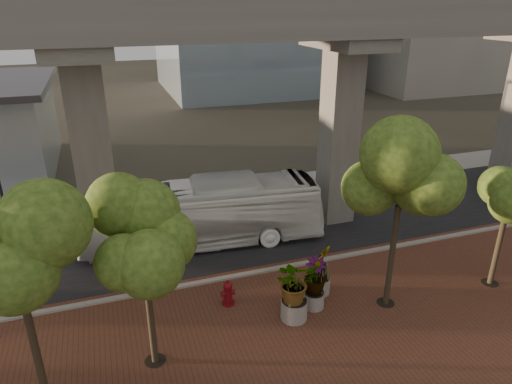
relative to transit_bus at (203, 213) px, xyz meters
name	(u,v)px	position (x,y,z in m)	size (l,w,h in m)	color
ground	(240,253)	(1.36, -1.54, -1.60)	(160.00, 160.00, 0.00)	#312E24
brick_plaza	(312,371)	(1.36, -9.54, -1.57)	(70.00, 13.00, 0.06)	brown
asphalt_road	(229,234)	(1.36, 0.46, -1.58)	(90.00, 8.00, 0.04)	black
curb_strip	(253,273)	(1.36, -3.54, -1.52)	(70.00, 0.25, 0.16)	#9F9C94
far_sidewalk	(205,194)	(1.36, 5.96, -1.57)	(90.00, 3.00, 0.06)	#9F9C94
transit_viaduct	(225,92)	(1.36, 0.46, 5.68)	(72.00, 5.60, 12.40)	gray
transit_bus	(203,213)	(0.00, 0.00, 0.00)	(2.70, 11.51, 3.21)	white
fire_hydrant	(228,293)	(-0.25, -5.27, -1.03)	(0.54, 0.48, 1.08)	maroon
planter_front	(295,284)	(1.86, -6.89, -0.06)	(2.23, 2.23, 2.45)	#AAA79A
planter_right	(315,278)	(2.86, -6.49, -0.24)	(2.01, 2.01, 2.15)	gray
planter_left	(320,264)	(3.48, -5.69, -0.21)	(2.00, 2.00, 2.20)	#AAA39A
street_tree_far_west	(14,258)	(-6.61, -8.18, 3.44)	(3.92, 3.92, 6.79)	#413625
street_tree_near_west	(142,236)	(-3.36, -7.46, 3.13)	(3.50, 3.50, 6.30)	#413625
street_tree_near_east	(402,176)	(5.67, -7.21, 3.84)	(4.02, 4.02, 7.24)	#413625
street_tree_far_east	(510,196)	(10.64, -7.44, 2.48)	(3.18, 3.18, 5.50)	#413625
streetlamp_east	(340,124)	(9.59, 4.41, 2.57)	(0.35, 1.04, 7.15)	#29292D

